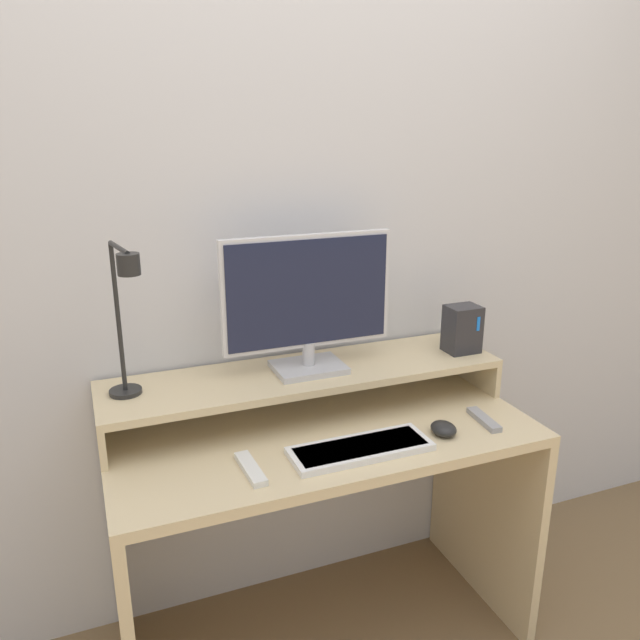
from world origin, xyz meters
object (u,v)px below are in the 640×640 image
Objects in this scene: desk_lamp at (125,313)px; remote_control at (251,469)px; monitor at (308,301)px; mouse at (443,429)px; remote_secondary at (484,420)px; router_dock at (462,329)px; keyboard at (360,448)px.

desk_lamp is 0.49m from remote_control.
remote_control is at bearing -132.78° from monitor.
mouse reaches higher than remote_secondary.
desk_lamp is 2.77× the size of router_dock.
desk_lamp is 1.02m from router_dock.
keyboard is at bearing -23.88° from desk_lamp.
monitor is at bearing 47.22° from remote_control.
monitor is at bearing 96.83° from keyboard.
mouse is at bearing -172.04° from remote_secondary.
keyboard is 0.25m from mouse.
remote_secondary is (0.94, -0.21, -0.36)m from desk_lamp.
desk_lamp is at bearing 167.15° from remote_secondary.
monitor is 6.22× the size of mouse.
desk_lamp reaches higher than monitor.
monitor is at bearing 6.01° from desk_lamp.
desk_lamp is 5.15× the size of mouse.
monitor reaches higher than mouse.
monitor is 1.21× the size of desk_lamp.
remote_control is (-0.29, 0.01, -0.00)m from keyboard.
desk_lamp reaches higher than router_dock.
desk_lamp is at bearing -178.76° from router_dock.
mouse is (-0.22, -0.26, -0.18)m from router_dock.
router_dock is 0.57m from keyboard.
remote_secondary is at bearing 7.96° from mouse.
remote_secondary is (0.69, 0.01, 0.00)m from remote_control.
desk_lamp is at bearing 156.12° from keyboard.
remote_secondary is (0.15, 0.02, -0.01)m from mouse.
remote_control and remote_secondary have the same top height.
keyboard is at bearing -179.36° from mouse.
router_dock is at bearing 49.59° from mouse.
router_dock reaches higher than remote_secondary.
remote_control is at bearing -179.07° from remote_secondary.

